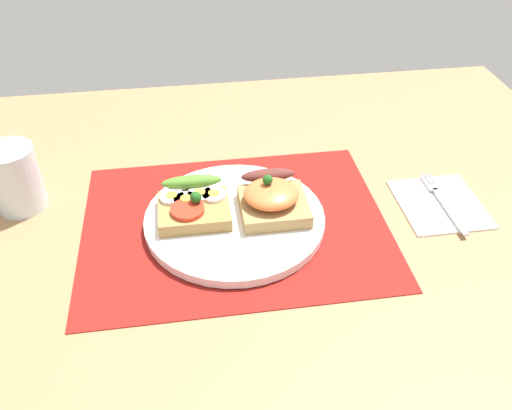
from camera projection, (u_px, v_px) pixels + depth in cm
name	position (u px, v px, depth cm)	size (l,w,h in cm)	color
ground_plane	(235.00, 233.00, 75.72)	(120.00, 90.00, 3.20)	#9B724A
placemat	(235.00, 223.00, 74.63)	(42.16, 32.44, 0.30)	maroon
plate	(235.00, 219.00, 74.13)	(25.01, 25.01, 1.31)	white
sandwich_egg_tomato	(193.00, 204.00, 73.25)	(9.71, 9.40, 4.10)	#9D7841
sandwich_salmon	(272.00, 198.00, 73.32)	(9.22, 10.30, 5.84)	#A4814C
napkin	(441.00, 204.00, 77.77)	(11.80, 12.87, 0.60)	white
fork	(443.00, 201.00, 77.67)	(1.62, 14.16, 0.32)	#B7B7BC
drinking_glass	(15.00, 178.00, 75.14)	(7.13, 7.13, 9.62)	silver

